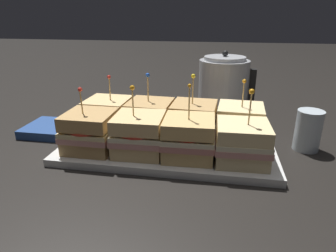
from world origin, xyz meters
TOP-DOWN VIEW (x-y plane):
  - ground_plane at (0.00, 0.00)m, footprint 6.00×6.00m
  - serving_platter at (0.00, 0.00)m, footprint 0.52×0.27m
  - sandwich_front_far_left at (-0.18, -0.06)m, footprint 0.12×0.12m
  - sandwich_front_center_left at (-0.06, -0.06)m, footprint 0.12×0.12m
  - sandwich_front_center_right at (0.06, -0.06)m, footprint 0.12×0.12m
  - sandwich_front_far_right at (0.18, -0.06)m, footprint 0.12×0.12m
  - sandwich_back_far_left at (-0.18, 0.06)m, footprint 0.12×0.12m
  - sandwich_back_center_left at (-0.06, 0.06)m, footprint 0.12×0.12m
  - sandwich_back_center_right at (0.06, 0.06)m, footprint 0.12×0.12m
  - sandwich_back_far_right at (0.18, 0.06)m, footprint 0.12×0.12m
  - kettle_steel at (0.13, 0.35)m, footprint 0.19×0.17m
  - drinking_glass at (0.34, 0.07)m, footprint 0.06×0.06m
  - napkin_stack at (-0.36, 0.06)m, footprint 0.13×0.13m

SIDE VIEW (x-z plane):
  - ground_plane at x=0.00m, z-range 0.00..0.00m
  - serving_platter at x=0.00m, z-range 0.00..0.02m
  - napkin_stack at x=-0.36m, z-range 0.00..0.02m
  - drinking_glass at x=0.34m, z-range 0.00..0.10m
  - sandwich_front_far_right at x=0.18m, z-range -0.02..0.14m
  - sandwich_front_center_right at x=0.06m, z-range -0.02..0.15m
  - sandwich_back_center_right at x=0.06m, z-range -0.02..0.15m
  - sandwich_front_far_left at x=-0.18m, z-range -0.01..0.14m
  - sandwich_back_far_right at x=0.18m, z-range -0.02..0.14m
  - sandwich_back_far_left at x=-0.18m, z-range -0.02..0.14m
  - sandwich_front_center_left at x=-0.06m, z-range -0.02..0.14m
  - sandwich_back_center_left at x=-0.06m, z-range -0.02..0.15m
  - kettle_steel at x=0.13m, z-range -0.01..0.20m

